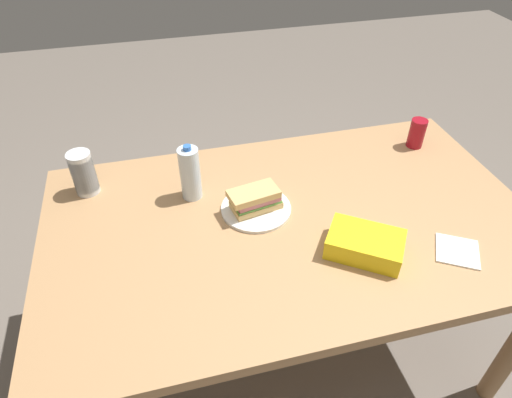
# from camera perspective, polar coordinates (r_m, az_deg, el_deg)

# --- Properties ---
(ground_plane) EXTENTS (8.00, 8.00, 0.00)m
(ground_plane) POSITION_cam_1_polar(r_m,az_deg,el_deg) (2.14, 3.38, -18.12)
(ground_plane) COLOR #70665B
(dining_table) EXTENTS (1.68, 1.00, 0.78)m
(dining_table) POSITION_cam_1_polar(r_m,az_deg,el_deg) (1.60, 4.32, -4.90)
(dining_table) COLOR tan
(dining_table) RESTS_ON ground_plane
(paper_plate) EXTENTS (0.25, 0.25, 0.01)m
(paper_plate) POSITION_cam_1_polar(r_m,az_deg,el_deg) (1.56, 0.00, -1.24)
(paper_plate) COLOR white
(paper_plate) RESTS_ON dining_table
(sandwich) EXTENTS (0.19, 0.13, 0.08)m
(sandwich) POSITION_cam_1_polar(r_m,az_deg,el_deg) (1.53, -0.10, 0.00)
(sandwich) COLOR #DBB26B
(sandwich) RESTS_ON paper_plate
(soda_can_red) EXTENTS (0.07, 0.07, 0.12)m
(soda_can_red) POSITION_cam_1_polar(r_m,az_deg,el_deg) (1.98, 19.88, 7.92)
(soda_can_red) COLOR maroon
(soda_can_red) RESTS_ON dining_table
(chip_bag) EXTENTS (0.27, 0.25, 0.07)m
(chip_bag) POSITION_cam_1_polar(r_m,az_deg,el_deg) (1.44, 13.77, -5.63)
(chip_bag) COLOR yellow
(chip_bag) RESTS_ON dining_table
(water_bottle_tall) EXTENTS (0.07, 0.07, 0.22)m
(water_bottle_tall) POSITION_cam_1_polar(r_m,az_deg,el_deg) (1.58, -8.43, 3.27)
(water_bottle_tall) COLOR silver
(water_bottle_tall) RESTS_ON dining_table
(plastic_cup_stack) EXTENTS (0.08, 0.08, 0.17)m
(plastic_cup_stack) POSITION_cam_1_polar(r_m,az_deg,el_deg) (1.71, -21.21, 3.10)
(plastic_cup_stack) COLOR silver
(plastic_cup_stack) RESTS_ON dining_table
(paper_napkin) EXTENTS (0.18, 0.18, 0.01)m
(paper_napkin) POSITION_cam_1_polar(r_m,az_deg,el_deg) (1.56, 24.36, -6.09)
(paper_napkin) COLOR white
(paper_napkin) RESTS_ON dining_table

